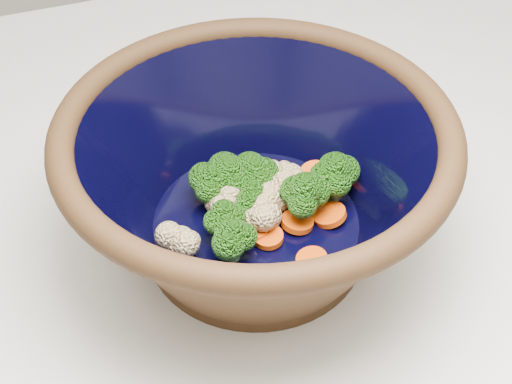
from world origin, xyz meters
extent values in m
cylinder|color=black|center=(-0.11, 0.08, 0.91)|extent=(0.20, 0.20, 0.01)
torus|color=black|center=(-0.11, 0.08, 1.04)|extent=(0.34, 0.34, 0.02)
cylinder|color=black|center=(-0.11, 0.08, 0.93)|extent=(0.19, 0.19, 0.00)
cylinder|color=#608442|center=(-0.10, 0.11, 0.94)|extent=(0.01, 0.01, 0.02)
ellipsoid|color=#2D7416|center=(-0.10, 0.11, 0.97)|extent=(0.04, 0.04, 0.04)
cylinder|color=#608442|center=(-0.15, 0.04, 0.94)|extent=(0.01, 0.01, 0.02)
ellipsoid|color=#2D7416|center=(-0.15, 0.04, 0.96)|extent=(0.04, 0.04, 0.03)
cylinder|color=#608442|center=(-0.15, 0.07, 0.94)|extent=(0.01, 0.01, 0.02)
ellipsoid|color=#2D7416|center=(-0.15, 0.07, 0.96)|extent=(0.04, 0.04, 0.03)
cylinder|color=#608442|center=(-0.03, 0.08, 0.94)|extent=(0.01, 0.01, 0.02)
ellipsoid|color=#2D7416|center=(-0.03, 0.08, 0.97)|extent=(0.04, 0.04, 0.04)
cylinder|color=#608442|center=(-0.13, 0.11, 0.94)|extent=(0.01, 0.01, 0.02)
ellipsoid|color=#2D7416|center=(-0.13, 0.11, 0.97)|extent=(0.04, 0.04, 0.04)
cylinder|color=#608442|center=(-0.07, 0.06, 0.94)|extent=(0.01, 0.01, 0.02)
ellipsoid|color=#2D7416|center=(-0.07, 0.06, 0.97)|extent=(0.05, 0.05, 0.04)
cylinder|color=#608442|center=(-0.11, 0.09, 0.94)|extent=(0.01, 0.01, 0.02)
ellipsoid|color=#2D7416|center=(-0.11, 0.09, 0.96)|extent=(0.03, 0.03, 0.03)
cylinder|color=#608442|center=(-0.14, 0.11, 0.94)|extent=(0.01, 0.01, 0.02)
ellipsoid|color=#2D7416|center=(-0.14, 0.11, 0.96)|extent=(0.04, 0.04, 0.03)
sphere|color=beige|center=(-0.14, 0.10, 0.95)|extent=(0.03, 0.03, 0.03)
sphere|color=beige|center=(-0.09, 0.09, 0.95)|extent=(0.03, 0.03, 0.03)
sphere|color=beige|center=(-0.19, 0.06, 0.95)|extent=(0.03, 0.03, 0.03)
sphere|color=beige|center=(-0.07, 0.08, 0.95)|extent=(0.03, 0.03, 0.03)
sphere|color=beige|center=(-0.11, 0.07, 0.95)|extent=(0.03, 0.03, 0.03)
sphere|color=beige|center=(-0.07, 0.11, 0.95)|extent=(0.03, 0.03, 0.03)
sphere|color=beige|center=(-0.12, 0.07, 0.95)|extent=(0.03, 0.03, 0.03)
sphere|color=beige|center=(-0.09, 0.10, 0.95)|extent=(0.03, 0.03, 0.03)
cylinder|color=#DA4409|center=(-0.11, 0.05, 0.94)|extent=(0.03, 0.03, 0.01)
cylinder|color=#DA4409|center=(-0.12, 0.06, 0.94)|extent=(0.03, 0.03, 0.01)
cylinder|color=#DA4409|center=(-0.08, 0.06, 0.94)|extent=(0.03, 0.03, 0.01)
cylinder|color=#DA4409|center=(-0.09, 0.01, 0.94)|extent=(0.03, 0.03, 0.01)
cylinder|color=#DA4409|center=(-0.05, 0.06, 0.94)|extent=(0.03, 0.03, 0.01)
cylinder|color=#DA4409|center=(-0.06, 0.10, 0.94)|extent=(0.03, 0.03, 0.01)
cylinder|color=#DA4409|center=(-0.11, 0.09, 0.94)|extent=(0.03, 0.03, 0.01)
cylinder|color=#DA4409|center=(-0.04, 0.11, 0.94)|extent=(0.03, 0.03, 0.01)
camera|label=1|loc=(-0.27, -0.35, 1.40)|focal=50.00mm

